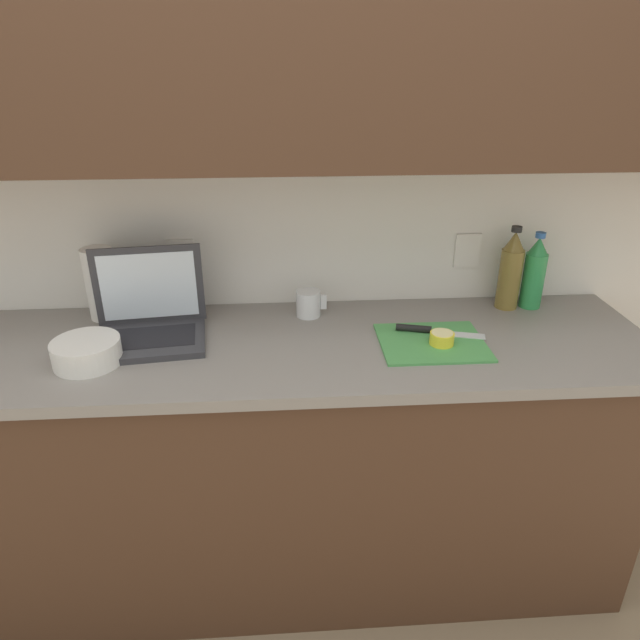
# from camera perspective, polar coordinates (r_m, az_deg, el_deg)

# --- Properties ---
(ground_plane) EXTENTS (12.00, 12.00, 0.00)m
(ground_plane) POSITION_cam_1_polar(r_m,az_deg,el_deg) (2.32, -4.10, -22.95)
(ground_plane) COLOR #847056
(ground_plane) RESTS_ON ground
(wall_back) EXTENTS (5.20, 0.38, 2.60)m
(wall_back) POSITION_cam_1_polar(r_m,az_deg,el_deg) (1.80, -5.72, 19.83)
(wall_back) COLOR white
(wall_back) RESTS_ON ground_plane
(counter_unit) EXTENTS (2.37, 0.62, 0.92)m
(counter_unit) POSITION_cam_1_polar(r_m,az_deg,el_deg) (1.99, -5.11, -13.85)
(counter_unit) COLOR #472D1E
(counter_unit) RESTS_ON ground_plane
(laptop) EXTENTS (0.36, 0.29, 0.27)m
(laptop) POSITION_cam_1_polar(r_m,az_deg,el_deg) (1.83, -16.62, 0.23)
(laptop) COLOR #333338
(laptop) RESTS_ON counter_unit
(cutting_board) EXTENTS (0.32, 0.27, 0.01)m
(cutting_board) POSITION_cam_1_polar(r_m,az_deg,el_deg) (1.77, 11.12, -2.20)
(cutting_board) COLOR #4C9E51
(cutting_board) RESTS_ON counter_unit
(knife) EXTENTS (0.27, 0.10, 0.02)m
(knife) POSITION_cam_1_polar(r_m,az_deg,el_deg) (1.81, 10.42, -0.98)
(knife) COLOR silver
(knife) RESTS_ON cutting_board
(lemon_half_cut) EXTENTS (0.07, 0.07, 0.04)m
(lemon_half_cut) POSITION_cam_1_polar(r_m,az_deg,el_deg) (1.75, 12.09, -1.79)
(lemon_half_cut) COLOR yellow
(lemon_half_cut) RESTS_ON cutting_board
(bottle_green_soda) EXTENTS (0.08, 0.08, 0.29)m
(bottle_green_soda) POSITION_cam_1_polar(r_m,az_deg,el_deg) (2.05, 18.51, 4.66)
(bottle_green_soda) COLOR olive
(bottle_green_soda) RESTS_ON counter_unit
(bottle_oil_tall) EXTENTS (0.07, 0.07, 0.27)m
(bottle_oil_tall) POSITION_cam_1_polar(r_m,az_deg,el_deg) (2.08, 20.63, 4.38)
(bottle_oil_tall) COLOR #2D934C
(bottle_oil_tall) RESTS_ON counter_unit
(measuring_cup) EXTENTS (0.10, 0.08, 0.09)m
(measuring_cup) POSITION_cam_1_polar(r_m,az_deg,el_deg) (1.91, -1.14, 1.67)
(measuring_cup) COLOR silver
(measuring_cup) RESTS_ON counter_unit
(bowl_white) EXTENTS (0.19, 0.19, 0.07)m
(bowl_white) POSITION_cam_1_polar(r_m,az_deg,el_deg) (1.74, -22.29, -2.98)
(bowl_white) COLOR white
(bowl_white) RESTS_ON counter_unit
(paper_towel_roll) EXTENTS (0.10, 0.10, 0.24)m
(paper_towel_roll) POSITION_cam_1_polar(r_m,az_deg,el_deg) (2.00, -21.02, 3.41)
(paper_towel_roll) COLOR white
(paper_towel_roll) RESTS_ON counter_unit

